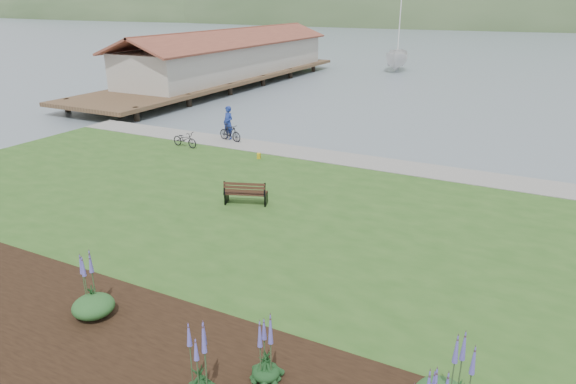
% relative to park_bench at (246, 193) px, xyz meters
% --- Properties ---
extents(ground, '(600.00, 600.00, 0.00)m').
position_rel_park_bench_xyz_m(ground, '(0.69, 0.79, -0.92)').
color(ground, slate).
rests_on(ground, ground).
extents(lawn, '(34.00, 20.00, 0.40)m').
position_rel_park_bench_xyz_m(lawn, '(0.69, -1.21, -0.72)').
color(lawn, '#2A521D').
rests_on(lawn, ground).
extents(shoreline_path, '(34.00, 2.20, 0.03)m').
position_rel_park_bench_xyz_m(shoreline_path, '(0.69, 7.69, -0.50)').
color(shoreline_path, gray).
rests_on(shoreline_path, lawn).
extents(garden_bed, '(24.00, 4.40, 0.04)m').
position_rel_park_bench_xyz_m(garden_bed, '(3.69, -9.01, -0.50)').
color(garden_bed, black).
rests_on(garden_bed, lawn).
extents(pier_pavilion, '(8.00, 36.00, 5.40)m').
position_rel_park_bench_xyz_m(pier_pavilion, '(-19.31, 28.31, 1.72)').
color(pier_pavilion, '#4C3826').
rests_on(pier_pavilion, ground).
extents(park_bench, '(1.80, 1.21, 1.04)m').
position_rel_park_bench_xyz_m(park_bench, '(0.00, 0.00, 0.00)').
color(park_bench, '#301B13').
rests_on(park_bench, lawn).
extents(person, '(0.97, 0.79, 2.30)m').
position_rel_park_bench_xyz_m(person, '(-6.31, 8.29, 0.63)').
color(person, navy).
rests_on(person, lawn).
extents(bicycle_a, '(0.74, 1.72, 0.88)m').
position_rel_park_bench_xyz_m(bicycle_a, '(-7.55, 5.77, -0.08)').
color(bicycle_a, black).
rests_on(bicycle_a, lawn).
extents(bicycle_b, '(0.79, 1.71, 0.99)m').
position_rel_park_bench_xyz_m(bicycle_b, '(-6.02, 7.99, -0.02)').
color(bicycle_b, black).
rests_on(bicycle_b, lawn).
extents(sailboat, '(13.26, 13.42, 29.92)m').
position_rel_park_bench_xyz_m(sailboat, '(-7.08, 45.76, -0.92)').
color(sailboat, silver).
rests_on(sailboat, ground).
extents(pannier, '(0.25, 0.30, 0.28)m').
position_rel_park_bench_xyz_m(pannier, '(-2.77, 5.75, -0.38)').
color(pannier, gold).
rests_on(pannier, lawn).
extents(echium_0, '(0.62, 0.62, 2.01)m').
position_rel_park_bench_xyz_m(echium_0, '(4.83, -9.53, 0.33)').
color(echium_0, '#123317').
rests_on(echium_0, garden_bed).
extents(echium_1, '(0.62, 0.62, 1.76)m').
position_rel_park_bench_xyz_m(echium_1, '(5.75, -8.44, 0.17)').
color(echium_1, '#123317').
rests_on(echium_1, garden_bed).
extents(echium_4, '(0.62, 0.62, 2.00)m').
position_rel_park_bench_xyz_m(echium_4, '(0.40, -8.25, 0.33)').
color(echium_4, '#123317').
rests_on(echium_4, garden_bed).
extents(echium_5, '(0.62, 0.62, 2.15)m').
position_rel_park_bench_xyz_m(echium_5, '(9.58, -7.61, 0.34)').
color(echium_5, '#123317').
rests_on(echium_5, garden_bed).
extents(shrub_0, '(1.08, 1.08, 0.54)m').
position_rel_park_bench_xyz_m(shrub_0, '(0.61, -8.44, -0.21)').
color(shrub_0, '#1E4C21').
rests_on(shrub_0, garden_bed).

